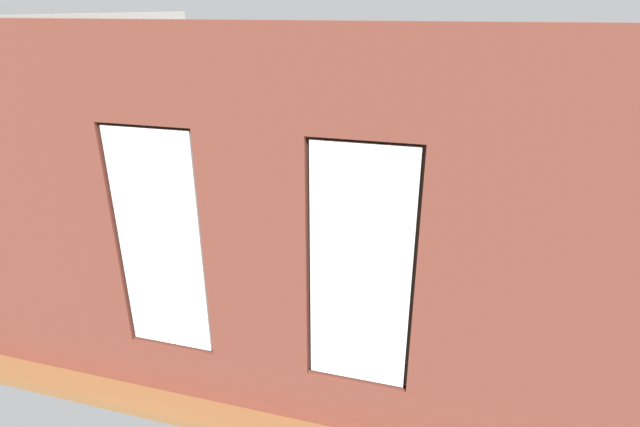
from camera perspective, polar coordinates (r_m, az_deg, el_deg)
The scene contains 18 objects.
ground_plane at distance 7.32m, azimuth 1.22°, elevation -7.75°, with size 7.31×5.95×0.10m, color brown.
brick_wall_with_windows at distance 4.28m, azimuth -7.34°, elevation -3.51°, with size 6.71×0.30×3.56m.
white_wall_right at distance 7.88m, azimuth -23.19°, elevation 7.08°, with size 0.10×4.95×3.56m, color silver.
couch_by_window at distance 5.62m, azimuth -5.99°, elevation -13.77°, with size 2.01×0.87×0.80m.
couch_left at distance 6.40m, azimuth 23.46°, elevation -10.77°, with size 0.90×2.03×0.80m.
coffee_table at distance 7.34m, azimuth 0.48°, elevation -3.90°, with size 1.27×0.76×0.42m.
cup_ceramic at distance 7.18m, azimuth 0.98°, elevation -3.70°, with size 0.07×0.07×0.08m, color #B23D38.
candle_jar at distance 7.41m, azimuth -0.51°, elevation -2.66°, with size 0.08×0.08×0.12m, color #B7333D.
table_plant_small at distance 7.28m, azimuth 0.49°, elevation -2.85°, with size 0.11×0.11×0.18m.
remote_black at distance 7.36m, azimuth 3.39°, elevation -3.33°, with size 0.05×0.17×0.02m, color black.
remote_silver at distance 7.32m, azimuth -2.64°, elevation -3.46°, with size 0.05×0.17×0.02m, color #B2B2B7.
media_console at distance 8.67m, azimuth -17.65°, elevation -1.73°, with size 1.24×0.42×0.46m, color black.
tv_flatscreen at distance 8.44m, azimuth -18.12°, elevation 2.08°, with size 1.06×0.20×0.76m.
papasan_chair at distance 8.85m, azimuth 3.07°, elevation 1.47°, with size 1.18×1.18×0.72m.
potted_plant_beside_window_right at distance 6.05m, azimuth -20.50°, elevation -8.80°, with size 0.83×0.97×1.46m.
potted_plant_corner_near_left at distance 8.69m, azimuth 22.89°, elevation 1.28°, with size 1.10×1.04×1.25m.
potted_plant_by_left_couch at distance 7.64m, azimuth 19.27°, elevation -5.05°, with size 0.23×0.23×0.42m.
potted_plant_between_couches at distance 5.27m, azimuth 9.53°, elevation -14.29°, with size 0.51×0.51×0.79m.
Camera 1 is at (-1.56, 6.12, 3.65)m, focal length 28.00 mm.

